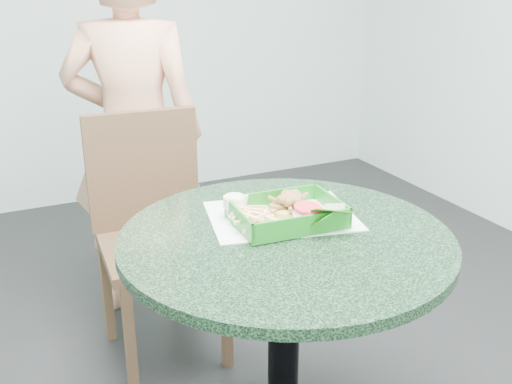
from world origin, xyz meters
name	(u,v)px	position (x,y,z in m)	size (l,w,h in m)	color
cafe_table	(285,297)	(0.00, 0.00, 0.58)	(0.89, 0.89, 0.75)	black
dining_chair	(153,220)	(-0.14, 0.78, 0.53)	(0.42, 0.42, 0.93)	black
diner_person	(134,130)	(-0.12, 1.09, 0.81)	(0.59, 0.39, 1.61)	tan
placemat	(281,222)	(0.05, 0.11, 0.75)	(0.40, 0.30, 0.00)	white
food_basket	(286,224)	(0.04, 0.06, 0.77)	(0.29, 0.21, 0.06)	#187A1B
crab_sandwich	(289,208)	(0.06, 0.09, 0.80)	(0.12, 0.12, 0.07)	gold
fries_pile	(251,222)	(-0.06, 0.08, 0.79)	(0.11, 0.12, 0.04)	#F8D487
sauce_ramekin	(234,209)	(-0.08, 0.15, 0.80)	(0.06, 0.06, 0.03)	white
garnish_cup	(314,221)	(0.08, 0.00, 0.79)	(0.13, 0.13, 0.05)	white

